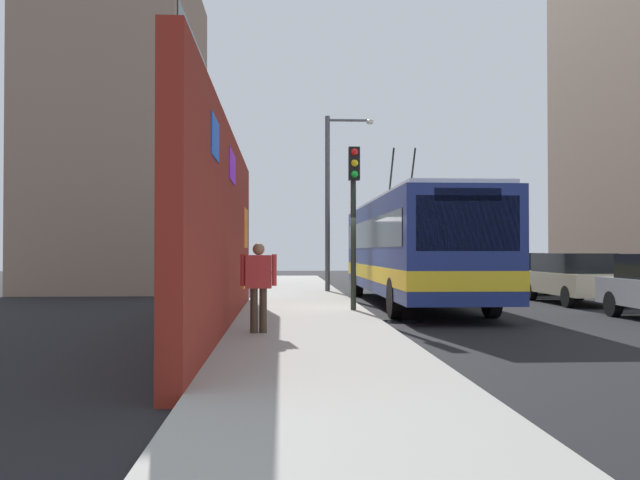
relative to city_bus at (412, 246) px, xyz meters
name	(u,v)px	position (x,y,z in m)	size (l,w,h in m)	color
ground_plane	(363,313)	(-2.53, 1.80, -1.80)	(80.00, 80.00, 0.00)	black
sidewalk_slab	(303,310)	(-2.53, 3.40, -1.72)	(48.00, 3.20, 0.15)	#9E9B93
graffiti_wall	(225,231)	(-6.42, 5.15, 0.27)	(14.18, 0.32, 4.12)	maroon
building_far_left	(125,130)	(10.26, 11.00, 5.29)	(11.30, 6.12, 14.17)	gray
city_bus	(412,246)	(0.00, 0.00, 0.00)	(12.70, 2.69, 5.01)	navy
parked_car_champagne	(573,277)	(0.36, -5.20, -0.96)	(4.55, 1.87, 1.58)	#C6B793
parked_car_black	(511,271)	(6.23, -5.20, -0.96)	(4.91, 1.87, 1.58)	black
parked_car_red	(471,268)	(12.08, -5.20, -0.96)	(4.63, 1.73, 1.58)	#B21E19
pedestrian_near_wall	(259,280)	(-8.14, 4.40, -0.69)	(0.22, 0.66, 1.64)	#3F3326
traffic_light	(354,200)	(-3.46, 2.15, 1.15)	(0.49, 0.28, 4.16)	#2D382D
street_lamp	(333,190)	(5.05, 2.04, 2.16)	(0.44, 1.84, 6.61)	#4C4C51
curbside_puddle	(401,322)	(-4.89, 1.20, -1.80)	(1.04, 1.04, 0.00)	black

